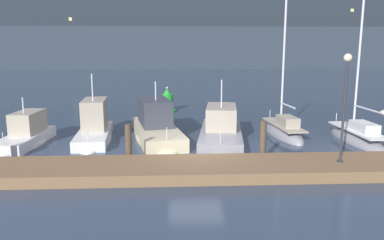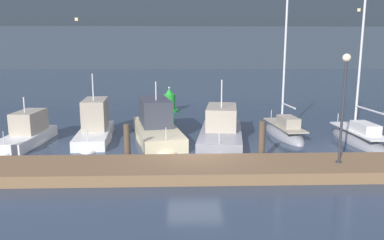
{
  "view_description": "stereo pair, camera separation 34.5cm",
  "coord_description": "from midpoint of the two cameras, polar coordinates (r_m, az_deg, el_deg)",
  "views": [
    {
      "loc": [
        -1.01,
        -16.34,
        5.0
      ],
      "look_at": [
        0.0,
        3.52,
        1.2
      ],
      "focal_mm": 35.0,
      "sensor_mm": 36.0,
      "label": 1
    },
    {
      "loc": [
        -0.67,
        -16.35,
        5.0
      ],
      "look_at": [
        0.0,
        3.52,
        1.2
      ],
      "focal_mm": 35.0,
      "sensor_mm": 36.0,
      "label": 2
    }
  ],
  "objects": [
    {
      "name": "sailboat_berth_6",
      "position": [
        22.22,
        24.4,
        -2.75
      ],
      "size": [
        1.55,
        5.51,
        8.96
      ],
      "color": "gray",
      "rests_on": "ground"
    },
    {
      "name": "mooring_pile_2",
      "position": [
        17.06,
        11.15,
        -3.22
      ],
      "size": [
        0.28,
        0.28,
        1.84
      ],
      "primitive_type": "cylinder",
      "color": "#4C3D2D",
      "rests_on": "ground"
    },
    {
      "name": "channel_buoy",
      "position": [
        30.3,
        -3.15,
        2.73
      ],
      "size": [
        1.45,
        1.45,
        1.99
      ],
      "color": "green",
      "rests_on": "ground"
    },
    {
      "name": "motorboat_berth_2",
      "position": [
        21.65,
        -14.1,
        -1.72
      ],
      "size": [
        2.31,
        6.15,
        4.15
      ],
      "color": "white",
      "rests_on": "ground"
    },
    {
      "name": "motorboat_berth_3",
      "position": [
        21.28,
        -4.95,
        -1.71
      ],
      "size": [
        3.74,
        7.76,
        3.78
      ],
      "color": "beige",
      "rests_on": "ground"
    },
    {
      "name": "sailboat_berth_5",
      "position": [
        22.56,
        14.27,
        -1.96
      ],
      "size": [
        1.78,
        5.3,
        8.49
      ],
      "color": "gray",
      "rests_on": "ground"
    },
    {
      "name": "dock_lamppost",
      "position": [
        15.92,
        22.74,
        4.0
      ],
      "size": [
        0.32,
        0.32,
        4.37
      ],
      "color": "#2D2D33",
      "rests_on": "dock"
    },
    {
      "name": "mooring_pile_1",
      "position": [
        16.77,
        -9.27,
        -3.56
      ],
      "size": [
        0.28,
        0.28,
        1.75
      ],
      "primitive_type": "cylinder",
      "color": "#4C3D2D",
      "rests_on": "ground"
    },
    {
      "name": "hillside_backdrop",
      "position": [
        106.96,
        -1.41,
        13.43
      ],
      "size": [
        240.0,
        23.0,
        21.42
      ],
      "color": "#232B33",
      "rests_on": "ground"
    },
    {
      "name": "ground_plane",
      "position": [
        17.11,
        0.98,
        -6.17
      ],
      "size": [
        400.0,
        400.0,
        0.0
      ],
      "primitive_type": "plane",
      "color": "#2D3D51"
    },
    {
      "name": "dock",
      "position": [
        15.25,
        1.34,
        -7.43
      ],
      "size": [
        27.64,
        2.8,
        0.45
      ],
      "primitive_type": "cube",
      "color": "brown",
      "rests_on": "ground"
    },
    {
      "name": "motorboat_berth_1",
      "position": [
        21.75,
        -23.44,
        -2.69
      ],
      "size": [
        2.02,
        5.3,
        3.13
      ],
      "color": "white",
      "rests_on": "ground"
    },
    {
      "name": "motorboat_berth_4",
      "position": [
        20.66,
        4.92,
        -2.36
      ],
      "size": [
        3.34,
        7.42,
        3.95
      ],
      "color": "gray",
      "rests_on": "ground"
    }
  ]
}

